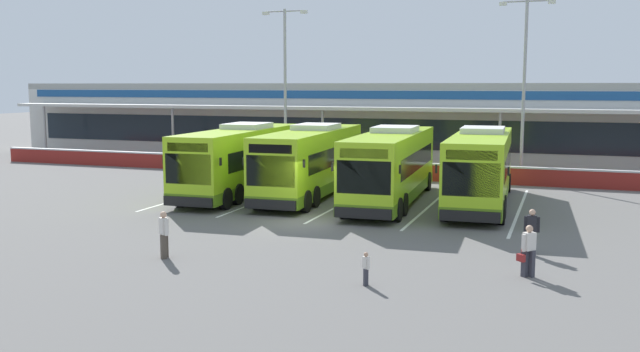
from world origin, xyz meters
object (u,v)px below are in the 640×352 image
(pedestrian_in_dark_coat, at_px, (532,230))
(coach_bus_centre, at_px, (391,167))
(coach_bus_left_centre, at_px, (311,163))
(pedestrian_near_bin, at_px, (164,233))
(pedestrian_with_handbag, at_px, (528,250))
(lamp_post_centre, at_px, (524,78))
(lamp_post_west, at_px, (285,79))
(pedestrian_child, at_px, (366,268))
(coach_bus_right_centre, at_px, (481,169))
(coach_bus_leftmost, at_px, (241,161))

(pedestrian_in_dark_coat, bearing_deg, coach_bus_centre, 129.10)
(coach_bus_left_centre, bearing_deg, pedestrian_near_bin, -90.22)
(pedestrian_near_bin, bearing_deg, pedestrian_with_handbag, 8.57)
(pedestrian_in_dark_coat, height_order, lamp_post_centre, lamp_post_centre)
(coach_bus_centre, relative_size, lamp_post_west, 1.11)
(pedestrian_child, bearing_deg, coach_bus_right_centre, 84.34)
(coach_bus_leftmost, bearing_deg, coach_bus_left_centre, 8.60)
(coach_bus_leftmost, distance_m, coach_bus_right_centre, 12.67)
(coach_bus_left_centre, height_order, pedestrian_child, coach_bus_left_centre)
(coach_bus_right_centre, bearing_deg, coach_bus_leftmost, -176.48)
(coach_bus_leftmost, distance_m, pedestrian_in_dark_coat, 17.93)
(coach_bus_right_centre, xyz_separation_m, pedestrian_with_handbag, (2.93, -12.57, -0.93))
(lamp_post_west, bearing_deg, coach_bus_right_centre, -34.70)
(coach_bus_left_centre, height_order, coach_bus_centre, same)
(pedestrian_with_handbag, height_order, pedestrian_child, pedestrian_with_handbag)
(coach_bus_centre, bearing_deg, pedestrian_in_dark_coat, -50.90)
(coach_bus_centre, bearing_deg, coach_bus_leftmost, 179.58)
(coach_bus_leftmost, relative_size, coach_bus_left_centre, 1.00)
(coach_bus_leftmost, distance_m, lamp_post_west, 11.89)
(lamp_post_west, bearing_deg, lamp_post_centre, -1.10)
(pedestrian_child, bearing_deg, pedestrian_in_dark_coat, 51.13)
(pedestrian_in_dark_coat, bearing_deg, coach_bus_left_centre, 140.97)
(lamp_post_west, relative_size, lamp_post_centre, 1.00)
(pedestrian_with_handbag, height_order, pedestrian_near_bin, same)
(coach_bus_leftmost, bearing_deg, lamp_post_west, 99.85)
(pedestrian_with_handbag, xyz_separation_m, pedestrian_near_bin, (-11.78, -1.77, 0.02))
(pedestrian_near_bin, xyz_separation_m, lamp_post_centre, (10.18, 24.10, 5.42))
(coach_bus_leftmost, bearing_deg, pedestrian_with_handbag, -37.12)
(coach_bus_right_centre, height_order, pedestrian_with_handbag, coach_bus_right_centre)
(pedestrian_with_handbag, bearing_deg, coach_bus_left_centre, 133.47)
(pedestrian_in_dark_coat, relative_size, pedestrian_near_bin, 1.00)
(pedestrian_with_handbag, bearing_deg, coach_bus_leftmost, 142.88)
(coach_bus_left_centre, relative_size, coach_bus_right_centre, 1.00)
(coach_bus_left_centre, distance_m, pedestrian_in_dark_coat, 15.08)
(pedestrian_in_dark_coat, xyz_separation_m, lamp_post_centre, (-1.57, 19.43, 5.42))
(pedestrian_with_handbag, xyz_separation_m, pedestrian_in_dark_coat, (-0.04, 2.89, 0.02))
(lamp_post_centre, bearing_deg, coach_bus_left_centre, -135.49)
(coach_bus_leftmost, relative_size, coach_bus_right_centre, 1.00)
(coach_bus_left_centre, bearing_deg, pedestrian_with_handbag, -46.53)
(pedestrian_in_dark_coat, bearing_deg, coach_bus_right_centre, 106.66)
(coach_bus_centre, height_order, pedestrian_child, coach_bus_centre)
(coach_bus_right_centre, relative_size, pedestrian_near_bin, 7.57)
(coach_bus_right_centre, bearing_deg, pedestrian_in_dark_coat, -73.34)
(coach_bus_centre, distance_m, coach_bus_right_centre, 4.37)
(pedestrian_child, xyz_separation_m, lamp_post_centre, (2.83, 24.88, 5.75))
(lamp_post_west, bearing_deg, pedestrian_child, -62.65)
(coach_bus_centre, distance_m, lamp_post_centre, 12.81)
(coach_bus_right_centre, bearing_deg, coach_bus_centre, -168.93)
(pedestrian_with_handbag, distance_m, pedestrian_in_dark_coat, 2.89)
(coach_bus_right_centre, relative_size, lamp_post_centre, 1.11)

